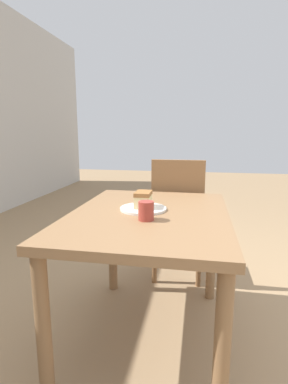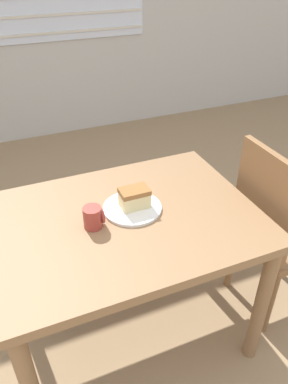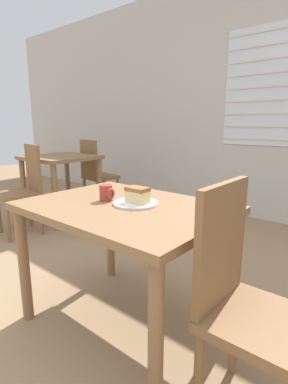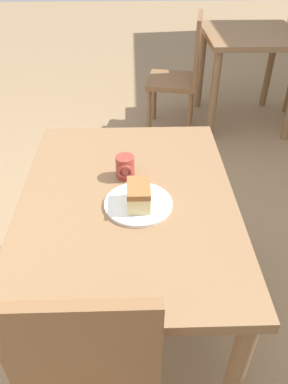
{
  "view_description": "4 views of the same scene",
  "coord_description": "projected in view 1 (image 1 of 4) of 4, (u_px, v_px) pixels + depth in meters",
  "views": [
    {
      "loc": [
        -1.36,
        0.34,
        1.1
      ],
      "look_at": [
        0.15,
        0.62,
        0.79
      ],
      "focal_mm": 28.0,
      "sensor_mm": 36.0,
      "label": 1
    },
    {
      "loc": [
        -0.32,
        -0.53,
        1.61
      ],
      "look_at": [
        0.16,
        0.62,
        0.77
      ],
      "focal_mm": 35.0,
      "sensor_mm": 36.0,
      "label": 2
    },
    {
      "loc": [
        1.12,
        -0.52,
        1.12
      ],
      "look_at": [
        0.14,
        0.64,
        0.77
      ],
      "focal_mm": 28.0,
      "sensor_mm": 36.0,
      "label": 3
    },
    {
      "loc": [
        1.11,
        0.6,
        1.55
      ],
      "look_at": [
        0.12,
        0.63,
        0.77
      ],
      "focal_mm": 35.0,
      "sensor_mm": 36.0,
      "label": 4
    }
  ],
  "objects": [
    {
      "name": "cake_slice",
      "position": [
        143.0,
        199.0,
        1.54
      ],
      "size": [
        0.12,
        0.08,
        0.08
      ],
      "color": "beige",
      "rests_on": "plate"
    },
    {
      "name": "coffee_mug",
      "position": [
        146.0,
        211.0,
        1.35
      ],
      "size": [
        0.08,
        0.07,
        0.09
      ],
      "color": "#9E382D",
      "rests_on": "dining_table_near"
    },
    {
      "name": "dining_table_near",
      "position": [
        149.0,
        232.0,
        1.51
      ],
      "size": [
        1.05,
        0.77,
        0.71
      ],
      "color": "olive",
      "rests_on": "ground_plane"
    },
    {
      "name": "chair_near_window",
      "position": [
        178.0,
        217.0,
        2.2
      ],
      "size": [
        0.38,
        0.38,
        0.92
      ],
      "rotation": [
        0.0,
        0.0,
        1.57
      ],
      "color": "brown",
      "rests_on": "ground_plane"
    },
    {
      "name": "plate",
      "position": [
        143.0,
        209.0,
        1.54
      ],
      "size": [
        0.24,
        0.24,
        0.01
      ],
      "color": "white",
      "rests_on": "dining_table_near"
    },
    {
      "name": "ground_plane",
      "position": [
        262.0,
        361.0,
        1.47
      ],
      "size": [
        14.0,
        14.0,
        0.0
      ],
      "primitive_type": "plane",
      "color": "#997A56"
    }
  ]
}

